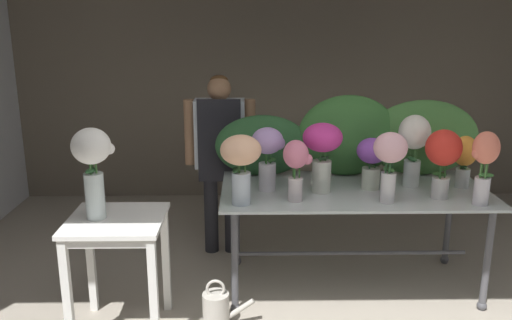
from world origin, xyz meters
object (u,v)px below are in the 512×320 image
(vase_magenta_freesia, at_px, (322,149))
(vase_coral_lilies, at_px, (484,162))
(vase_rosy_tulips, at_px, (296,164))
(vase_ivory_stock, at_px, (414,142))
(watering_can, at_px, (217,309))
(vase_scarlet_carnations, at_px, (444,154))
(florist, at_px, (220,147))
(vase_lilac_snapdragons, at_px, (268,152))
(vase_white_roses_tall, at_px, (93,163))
(vase_violet_hydrangea, at_px, (372,159))
(vase_peach_anemones, at_px, (241,160))
(vase_blush_ranunculus, at_px, (390,157))
(side_table_white, at_px, (117,236))
(display_table_glass, at_px, (353,203))
(vase_sunset_peonies, at_px, (465,157))

(vase_magenta_freesia, distance_m, vase_coral_lilies, 1.08)
(vase_rosy_tulips, distance_m, vase_ivory_stock, 0.95)
(watering_can, bearing_deg, vase_scarlet_carnations, 12.54)
(florist, height_order, vase_ivory_stock, florist)
(vase_lilac_snapdragons, xyz_separation_m, vase_white_roses_tall, (-1.10, -0.57, 0.08))
(vase_coral_lilies, relative_size, vase_white_roses_tall, 0.87)
(vase_violet_hydrangea, xyz_separation_m, vase_white_roses_tall, (-1.86, -0.59, 0.14))
(vase_coral_lilies, height_order, vase_white_roses_tall, vase_white_roses_tall)
(vase_peach_anemones, relative_size, vase_blush_ranunculus, 0.98)
(vase_rosy_tulips, bearing_deg, side_table_white, -164.53)
(display_table_glass, xyz_separation_m, vase_rosy_tulips, (-0.46, -0.26, 0.37))
(vase_lilac_snapdragons, distance_m, vase_coral_lilies, 1.47)
(vase_lilac_snapdragons, xyz_separation_m, vase_rosy_tulips, (0.18, -0.25, -0.03))
(vase_blush_ranunculus, bearing_deg, vase_ivory_stock, 53.37)
(display_table_glass, xyz_separation_m, vase_lilac_snapdragons, (-0.64, -0.02, 0.40))
(side_table_white, height_order, vase_ivory_stock, vase_ivory_stock)
(vase_sunset_peonies, height_order, vase_rosy_tulips, vase_rosy_tulips)
(vase_rosy_tulips, relative_size, vase_magenta_freesia, 0.85)
(display_table_glass, bearing_deg, vase_lilac_snapdragons, -178.62)
(display_table_glass, relative_size, vase_sunset_peonies, 5.02)
(vase_scarlet_carnations, bearing_deg, vase_lilac_snapdragons, 170.71)
(florist, bearing_deg, vase_white_roses_tall, -120.31)
(vase_peach_anemones, height_order, vase_white_roses_tall, vase_white_roses_tall)
(vase_magenta_freesia, relative_size, vase_ivory_stock, 0.94)
(vase_magenta_freesia, distance_m, vase_violet_hydrangea, 0.40)
(florist, height_order, vase_lilac_snapdragons, florist)
(vase_rosy_tulips, xyz_separation_m, vase_violet_hydrangea, (0.58, 0.27, -0.03))
(side_table_white, distance_m, vase_rosy_tulips, 1.26)
(side_table_white, xyz_separation_m, vase_rosy_tulips, (1.16, 0.32, 0.38))
(side_table_white, relative_size, watering_can, 2.25)
(vase_peach_anemones, distance_m, watering_can, 1.01)
(vase_blush_ranunculus, height_order, vase_ivory_stock, vase_ivory_stock)
(vase_lilac_snapdragons, xyz_separation_m, vase_violet_hydrangea, (0.76, 0.02, -0.06))
(watering_can, bearing_deg, display_table_glass, 29.31)
(vase_rosy_tulips, bearing_deg, vase_scarlet_carnations, 2.76)
(vase_peach_anemones, height_order, vase_coral_lilies, vase_coral_lilies)
(vase_coral_lilies, distance_m, watering_can, 2.04)
(display_table_glass, relative_size, watering_can, 5.55)
(vase_blush_ranunculus, bearing_deg, vase_peach_anemones, -179.04)
(florist, distance_m, vase_magenta_freesia, 1.06)
(watering_can, bearing_deg, florist, 91.01)
(vase_peach_anemones, xyz_separation_m, vase_scarlet_carnations, (1.40, 0.11, 0.01))
(vase_peach_anemones, bearing_deg, vase_coral_lilies, -1.35)
(vase_coral_lilies, bearing_deg, watering_can, -173.53)
(display_table_glass, relative_size, vase_violet_hydrangea, 5.12)
(vase_blush_ranunculus, distance_m, vase_coral_lilies, 0.62)
(vase_rosy_tulips, bearing_deg, watering_can, -151.15)
(vase_blush_ranunculus, height_order, vase_coral_lilies, vase_coral_lilies)
(vase_scarlet_carnations, xyz_separation_m, vase_white_roses_tall, (-2.30, -0.37, 0.05))
(florist, bearing_deg, vase_coral_lilies, -29.08)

